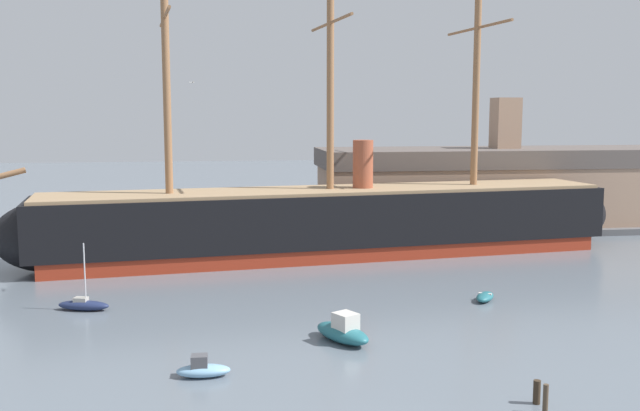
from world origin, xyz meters
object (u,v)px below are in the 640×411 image
dinghy_far_left (49,246)px  dinghy_mid_right (485,297)px  dinghy_distant_centre (292,224)px  mooring_piling_nearest (537,392)px  tall_ship (330,221)px  mooring_piling_left_pair (546,399)px  motorboat_foreground_left (203,369)px  dockside_warehouse_right (505,188)px  motorboat_near_centre (343,331)px  sailboat_mid_left (83,305)px  seagull_in_flight (192,82)px

dinghy_far_left → dinghy_mid_right: bearing=-35.7°
dinghy_distant_centre → mooring_piling_nearest: (6.52, -61.89, 0.39)m
tall_ship → mooring_piling_left_pair: 42.13m
motorboat_foreground_left → dinghy_mid_right: size_ratio=1.03×
tall_ship → dockside_warehouse_right: size_ratio=1.37×
motorboat_near_centre → mooring_piling_left_pair: (8.23, -12.95, 0.06)m
sailboat_mid_left → dinghy_far_left: sailboat_mid_left is taller
motorboat_foreground_left → mooring_piling_nearest: motorboat_foreground_left is taller
motorboat_near_centre → tall_ship: bearing=82.6°
tall_ship → sailboat_mid_left: (-22.39, -18.32, -3.39)m
mooring_piling_left_pair → dockside_warehouse_right: size_ratio=0.03×
motorboat_foreground_left → mooring_piling_left_pair: mooring_piling_left_pair is taller
dinghy_distant_centre → dockside_warehouse_right: 28.99m
dinghy_far_left → mooring_piling_nearest: size_ratio=1.59×
dinghy_mid_right → dinghy_distant_centre: (-11.55, 41.46, -0.09)m
mooring_piling_nearest → dinghy_far_left: bearing=125.6°
dinghy_far_left → dockside_warehouse_right: (56.85, 6.26, 5.10)m
sailboat_mid_left → dinghy_mid_right: 32.08m
dinghy_mid_right → mooring_piling_nearest: size_ratio=2.39×
sailboat_mid_left → seagull_in_flight: 19.51m
mooring_piling_nearest → motorboat_foreground_left: bearing=159.7°
dockside_warehouse_right → motorboat_near_centre: bearing=-124.0°
motorboat_near_centre → dockside_warehouse_right: size_ratio=0.10×
motorboat_foreground_left → motorboat_near_centre: bearing=29.5°
seagull_in_flight → mooring_piling_left_pair: bearing=-55.2°
motorboat_foreground_left → mooring_piling_left_pair: size_ratio=2.06×
mooring_piling_left_pair → dinghy_distant_centre: bearing=95.8°
motorboat_foreground_left → dinghy_distant_centre: 56.49m
mooring_piling_nearest → dockside_warehouse_right: dockside_warehouse_right is taller
dinghy_distant_centre → dockside_warehouse_right: size_ratio=0.04×
motorboat_near_centre → dinghy_distant_centre: size_ratio=2.38×
tall_ship → dockside_warehouse_right: 30.14m
dinghy_far_left → mooring_piling_nearest: (35.49, -49.51, 0.42)m
dinghy_mid_right → dockside_warehouse_right: 39.25m
mooring_piling_nearest → seagull_in_flight: seagull_in_flight is taller
motorboat_near_centre → mooring_piling_left_pair: motorboat_near_centre is taller
motorboat_foreground_left → mooring_piling_nearest: bearing=-20.3°
dockside_warehouse_right → seagull_in_flight: (-39.72, -30.67, 12.39)m
motorboat_foreground_left → dinghy_distant_centre: motorboat_foreground_left is taller
tall_ship → motorboat_near_centre: size_ratio=14.01×
dinghy_mid_right → dinghy_far_left: dinghy_mid_right is taller
motorboat_near_centre → motorboat_foreground_left: bearing=-150.5°
motorboat_foreground_left → dinghy_mid_right: bearing=31.7°
dinghy_far_left → dockside_warehouse_right: bearing=6.3°
dinghy_mid_right → dockside_warehouse_right: dockside_warehouse_right is taller
motorboat_near_centre → seagull_in_flight: (-10.03, 13.37, 16.99)m
motorboat_foreground_left → mooring_piling_left_pair: bearing=-23.9°
motorboat_near_centre → dockside_warehouse_right: dockside_warehouse_right is taller
motorboat_foreground_left → motorboat_near_centre: (9.23, 5.23, 0.25)m
dinghy_far_left → tall_ship: bearing=-16.2°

